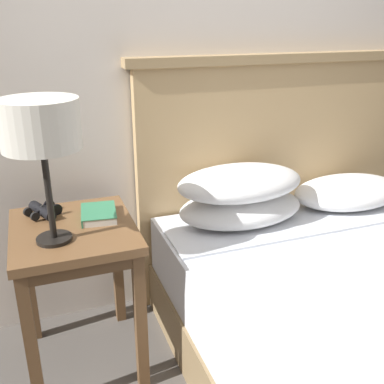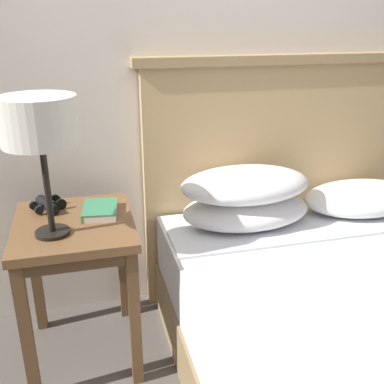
{
  "view_description": "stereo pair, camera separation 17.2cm",
  "coord_description": "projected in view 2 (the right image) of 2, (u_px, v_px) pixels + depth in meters",
  "views": [
    {
      "loc": [
        -0.6,
        -0.93,
        1.42
      ],
      "look_at": [
        -0.01,
        0.68,
        0.75
      ],
      "focal_mm": 42.0,
      "sensor_mm": 36.0,
      "label": 1
    },
    {
      "loc": [
        -0.43,
        -0.98,
        1.42
      ],
      "look_at": [
        -0.01,
        0.68,
        0.75
      ],
      "focal_mm": 42.0,
      "sensor_mm": 36.0,
      "label": 2
    }
  ],
  "objects": [
    {
      "name": "wall_back",
      "position": [
        170.0,
        45.0,
        2.04
      ],
      "size": [
        8.0,
        0.06,
        2.6
      ],
      "color": "silver",
      "rests_on": "ground_plane"
    },
    {
      "name": "binoculars_pair",
      "position": [
        48.0,
        205.0,
        1.91
      ],
      "size": [
        0.16,
        0.16,
        0.05
      ],
      "color": "black",
      "rests_on": "nightstand"
    },
    {
      "name": "table_lamp",
      "position": [
        39.0,
        124.0,
        1.55
      ],
      "size": [
        0.27,
        0.27,
        0.52
      ],
      "color": "black",
      "rests_on": "nightstand"
    },
    {
      "name": "book_on_nightstand",
      "position": [
        100.0,
        210.0,
        1.88
      ],
      "size": [
        0.16,
        0.2,
        0.03
      ],
      "color": "silver",
      "rests_on": "nightstand"
    },
    {
      "name": "bed",
      "position": [
        369.0,
        329.0,
        1.72
      ],
      "size": [
        1.54,
        1.92,
        1.26
      ],
      "color": "olive",
      "rests_on": "ground_plane"
    },
    {
      "name": "nightstand",
      "position": [
        76.0,
        243.0,
        1.84
      ],
      "size": [
        0.48,
        0.53,
        0.65
      ],
      "color": "brown",
      "rests_on": "ground_plane"
    }
  ]
}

